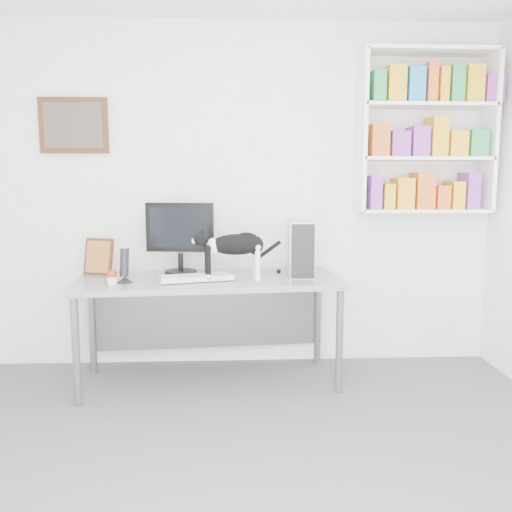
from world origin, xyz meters
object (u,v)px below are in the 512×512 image
at_px(desk, 210,331).
at_px(pc_tower, 300,248).
at_px(bookshelf, 426,132).
at_px(soup_can, 112,277).
at_px(monitor, 180,238).
at_px(leaning_print, 99,256).
at_px(keyboard, 196,278).
at_px(cat, 234,256).
at_px(speaker, 124,265).

bearing_deg(desk, pc_tower, 5.56).
relative_size(bookshelf, desk, 0.66).
height_order(pc_tower, soup_can, pc_tower).
height_order(bookshelf, monitor, bookshelf).
bearing_deg(leaning_print, monitor, 20.62).
relative_size(keyboard, cat, 0.92).
xyz_separation_m(pc_tower, leaning_print, (-1.50, 0.06, -0.06)).
xyz_separation_m(leaning_print, cat, (1.01, -0.29, 0.03)).
distance_m(speaker, soup_can, 0.12).
xyz_separation_m(desk, monitor, (-0.22, 0.20, 0.67)).
bearing_deg(speaker, desk, 26.01).
distance_m(monitor, soup_can, 0.63).
distance_m(desk, speaker, 0.79).
height_order(monitor, soup_can, monitor).
bearing_deg(desk, keyboard, -138.33).
relative_size(bookshelf, speaker, 4.96).
height_order(bookshelf, speaker, bookshelf).
bearing_deg(bookshelf, desk, -169.07).
height_order(keyboard, soup_can, soup_can).
bearing_deg(desk, bookshelf, 6.30).
bearing_deg(desk, soup_can, -167.78).
height_order(pc_tower, cat, pc_tower).
bearing_deg(cat, desk, 140.61).
distance_m(keyboard, cat, 0.31).
bearing_deg(cat, keyboard, 167.98).
height_order(keyboard, pc_tower, pc_tower).
xyz_separation_m(monitor, leaning_print, (-0.61, -0.02, -0.13)).
distance_m(keyboard, speaker, 0.50).
distance_m(bookshelf, speaker, 2.47).
bearing_deg(bookshelf, speaker, -168.26).
bearing_deg(keyboard, pc_tower, 0.51).
distance_m(soup_can, cat, 0.85).
xyz_separation_m(keyboard, pc_tower, (0.76, 0.21, 0.18)).
bearing_deg(leaning_print, keyboard, -1.91).
bearing_deg(soup_can, keyboard, 10.53).
xyz_separation_m(keyboard, cat, (0.27, -0.02, 0.15)).
distance_m(leaning_print, cat, 1.05).
height_order(bookshelf, cat, bookshelf).
distance_m(bookshelf, pc_tower, 1.33).
distance_m(bookshelf, keyboard, 2.08).
distance_m(desk, soup_can, 0.81).
height_order(desk, speaker, speaker).
bearing_deg(speaker, leaning_print, 139.60).
height_order(keyboard, speaker, speaker).
relative_size(speaker, leaning_print, 0.89).
relative_size(leaning_print, soup_can, 2.97).
bearing_deg(keyboard, soup_can, 175.40).
bearing_deg(speaker, keyboard, 17.97).
bearing_deg(pc_tower, leaning_print, 179.48).
relative_size(bookshelf, leaning_print, 4.39).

